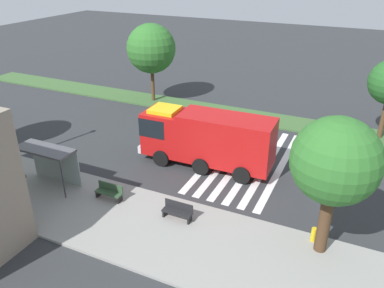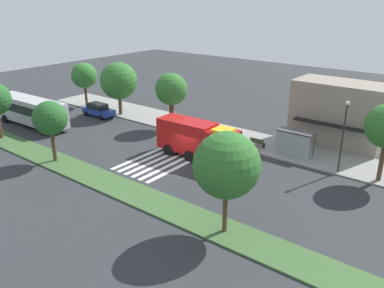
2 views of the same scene
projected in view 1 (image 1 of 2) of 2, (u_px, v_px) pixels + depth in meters
name	position (u px, v px, depth m)	size (l,w,h in m)	color
ground_plane	(222.00, 156.00, 26.83)	(120.00, 120.00, 0.00)	#2D3033
sidewalk	(157.00, 230.00, 19.45)	(60.00, 5.80, 0.14)	gray
median_strip	(254.00, 117.00, 33.01)	(60.00, 3.00, 0.14)	#3D6033
crosswalk	(247.00, 161.00, 26.13)	(4.95, 11.02, 0.01)	silver
fire_truck	(203.00, 136.00, 24.78)	(8.76, 2.93, 3.62)	#B71414
bus_stop_shelter	(50.00, 157.00, 22.59)	(3.50, 1.40, 2.46)	#4C4C51
bench_near_shelter	(109.00, 191.00, 21.65)	(1.60, 0.50, 0.90)	#2D472D
bench_west_of_shelter	(178.00, 211.00, 20.02)	(1.60, 0.50, 0.90)	black
sidewalk_tree_center	(335.00, 162.00, 16.05)	(3.79, 3.79, 6.57)	#47301E
median_tree_center	(151.00, 49.00, 34.63)	(4.40, 4.40, 7.06)	#513823
fire_hydrant	(314.00, 234.00, 18.46)	(0.28, 0.28, 0.70)	gold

